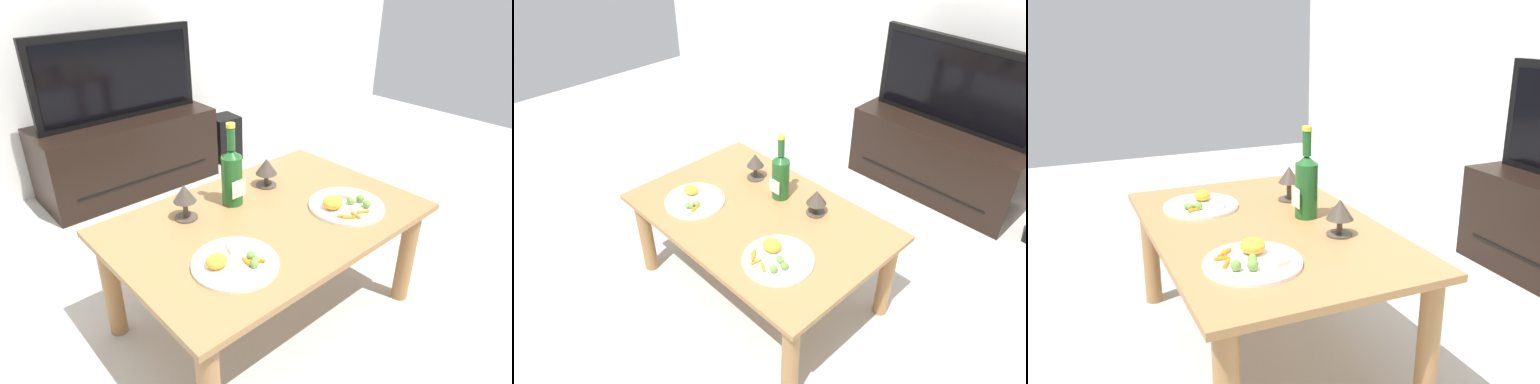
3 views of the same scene
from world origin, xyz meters
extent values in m
plane|color=#B7B2A8|center=(0.00, 0.00, 0.00)|extent=(6.40, 6.40, 0.00)
cube|color=#9E7042|center=(0.00, 0.00, 0.47)|extent=(1.17, 0.77, 0.03)
cylinder|color=#9E7042|center=(-0.52, -0.32, 0.23)|extent=(0.07, 0.07, 0.45)
cylinder|color=#9E7042|center=(-0.52, 0.32, 0.23)|extent=(0.07, 0.07, 0.45)
cylinder|color=#9E7042|center=(0.52, 0.32, 0.23)|extent=(0.07, 0.07, 0.45)
cylinder|color=#1E5923|center=(-0.03, 0.17, 0.58)|extent=(0.08, 0.08, 0.20)
cone|color=#1E5923|center=(-0.03, 0.17, 0.69)|extent=(0.08, 0.08, 0.04)
cylinder|color=#1E5923|center=(-0.03, 0.17, 0.75)|extent=(0.03, 0.03, 0.09)
cylinder|color=yellow|center=(-0.03, 0.17, 0.81)|extent=(0.03, 0.03, 0.02)
cube|color=silver|center=(-0.03, 0.13, 0.56)|extent=(0.07, 0.00, 0.07)
cylinder|color=#473D33|center=(-0.24, 0.20, 0.48)|extent=(0.09, 0.09, 0.01)
cylinder|color=#473D33|center=(-0.24, 0.20, 0.52)|extent=(0.02, 0.02, 0.07)
cone|color=#473D33|center=(-0.24, 0.20, 0.59)|extent=(0.09, 0.09, 0.07)
cylinder|color=#473D33|center=(0.18, 0.20, 0.48)|extent=(0.09, 0.09, 0.01)
cylinder|color=#473D33|center=(0.18, 0.20, 0.51)|extent=(0.02, 0.02, 0.05)
cone|color=#473D33|center=(0.18, 0.20, 0.57)|extent=(0.09, 0.09, 0.07)
cylinder|color=white|center=(-0.28, -0.15, 0.49)|extent=(0.29, 0.29, 0.01)
torus|color=white|center=(-0.28, -0.15, 0.49)|extent=(0.28, 0.28, 0.01)
ellipsoid|color=orange|center=(-0.34, -0.13, 0.51)|extent=(0.07, 0.07, 0.04)
cube|color=beige|center=(-0.23, -0.10, 0.50)|extent=(0.08, 0.07, 0.02)
cylinder|color=orange|center=(-0.22, -0.20, 0.50)|extent=(0.03, 0.05, 0.01)
cylinder|color=orange|center=(-0.24, -0.19, 0.50)|extent=(0.04, 0.04, 0.01)
cylinder|color=orange|center=(-0.26, -0.18, 0.50)|extent=(0.02, 0.05, 0.01)
sphere|color=olive|center=(-0.24, -0.21, 0.50)|extent=(0.03, 0.03, 0.03)
sphere|color=olive|center=(-0.25, -0.22, 0.50)|extent=(0.03, 0.03, 0.03)
sphere|color=olive|center=(-0.23, -0.18, 0.51)|extent=(0.03, 0.03, 0.03)
cylinder|color=white|center=(0.28, -0.15, 0.49)|extent=(0.30, 0.30, 0.01)
torus|color=white|center=(0.28, -0.15, 0.49)|extent=(0.29, 0.29, 0.01)
ellipsoid|color=orange|center=(0.22, -0.13, 0.51)|extent=(0.08, 0.08, 0.05)
cube|color=beige|center=(0.33, -0.10, 0.50)|extent=(0.08, 0.07, 0.02)
cylinder|color=orange|center=(0.20, -0.21, 0.50)|extent=(0.04, 0.04, 0.01)
cylinder|color=orange|center=(0.21, -0.23, 0.50)|extent=(0.04, 0.04, 0.01)
cylinder|color=orange|center=(0.24, -0.23, 0.50)|extent=(0.02, 0.05, 0.01)
cylinder|color=orange|center=(0.28, -0.24, 0.50)|extent=(0.05, 0.04, 0.01)
sphere|color=olive|center=(0.32, -0.22, 0.51)|extent=(0.03, 0.03, 0.03)
sphere|color=olive|center=(0.30, -0.16, 0.51)|extent=(0.03, 0.03, 0.03)
sphere|color=olive|center=(0.34, -0.18, 0.51)|extent=(0.03, 0.03, 0.03)
sphere|color=olive|center=(0.31, -0.16, 0.50)|extent=(0.03, 0.03, 0.03)
camera|label=1|loc=(-1.00, -1.07, 1.36)|focal=31.46mm
camera|label=2|loc=(1.28, -1.16, 1.83)|focal=33.34mm
camera|label=3|loc=(1.67, -0.66, 1.16)|focal=38.43mm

